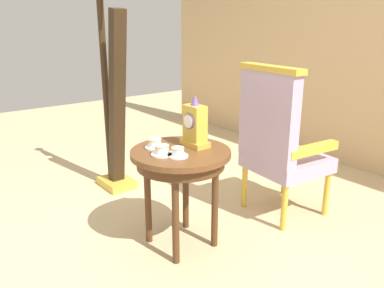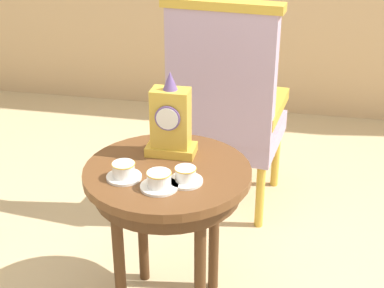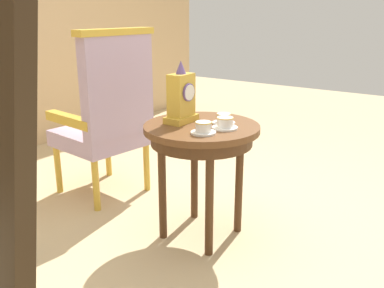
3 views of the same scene
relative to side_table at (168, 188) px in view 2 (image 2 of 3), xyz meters
name	(u,v)px [view 2 (image 2 of 3)]	position (x,y,z in m)	size (l,w,h in m)	color
side_table	(168,188)	(0.00, 0.00, 0.00)	(0.63, 0.63, 0.66)	brown
teacup_left	(124,171)	(-0.14, -0.10, 0.11)	(0.13, 0.13, 0.06)	white
teacup_right	(159,181)	(0.01, -0.14, 0.11)	(0.13, 0.13, 0.06)	white
teacup_center	(185,176)	(0.09, -0.08, 0.11)	(0.12, 0.12, 0.06)	white
mantel_clock	(171,122)	(-0.01, 0.12, 0.22)	(0.19, 0.11, 0.34)	gold
armchair	(226,106)	(0.10, 0.82, 0.02)	(0.60, 0.59, 1.14)	#B299B7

